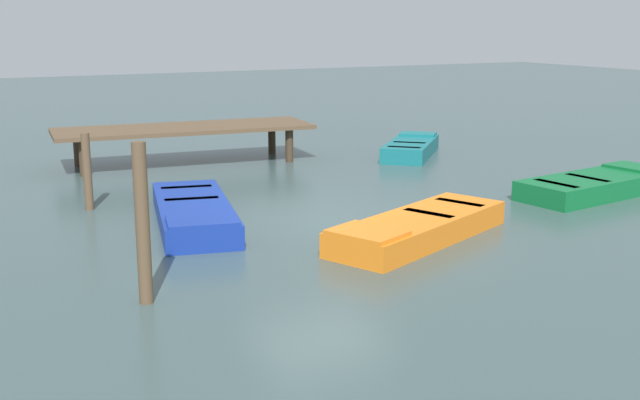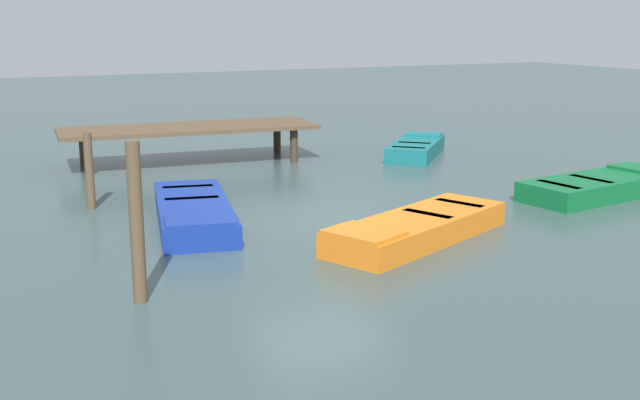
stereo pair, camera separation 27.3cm
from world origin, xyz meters
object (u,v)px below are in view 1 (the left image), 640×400
Objects in this scene: rowboat_teal at (411,148)px; rowboat_green at (596,185)px; dock_segment at (184,130)px; rowboat_blue at (194,212)px; mooring_piling_near_left at (87,172)px; mooring_piling_near_right at (143,224)px; rowboat_orange at (418,227)px.

rowboat_teal is 5.80m from rowboat_green.
dock_segment is 6.10m from rowboat_blue.
mooring_piling_near_right is at bearing -93.96° from mooring_piling_near_left.
rowboat_green is at bearing -43.31° from dock_segment.
rowboat_teal is (7.43, 4.24, 0.00)m from rowboat_blue.
mooring_piling_near_left is 0.71× the size of mooring_piling_near_right.
rowboat_green is (5.22, 1.16, 0.00)m from rowboat_orange.
rowboat_orange and rowboat_green have the same top height.
rowboat_orange is at bearing 60.71° from rowboat_blue.
rowboat_orange is 2.64× the size of mooring_piling_near_left.
rowboat_teal and rowboat_orange have the same top height.
mooring_piling_near_right is at bearing -12.99° from rowboat_orange.
rowboat_green is at bearing 169.31° from rowboat_orange.
rowboat_orange is 6.42m from mooring_piling_near_left.
rowboat_blue is at bearing -53.93° from mooring_piling_near_left.
mooring_piling_near_left reaches higher than rowboat_orange.
mooring_piling_near_left is at bearing 86.04° from mooring_piling_near_right.
rowboat_blue is at bearing -65.28° from rowboat_orange.
mooring_piling_near_left reaches higher than rowboat_green.
rowboat_blue and rowboat_orange have the same top height.
mooring_piling_near_left is (-4.40, 4.64, 0.52)m from rowboat_orange.
rowboat_teal is 1.37× the size of mooring_piling_near_right.
rowboat_blue and rowboat_teal have the same top height.
mooring_piling_near_right is (-1.81, -3.54, 0.83)m from rowboat_blue.
rowboat_blue is at bearing -101.12° from dock_segment.
rowboat_teal is 1.94× the size of mooring_piling_near_left.
rowboat_green is 2.54× the size of mooring_piling_near_left.
mooring_piling_near_left is at bearing 152.21° from rowboat_green.
dock_segment reaches higher than rowboat_orange.
mooring_piling_near_right is at bearing -14.34° from rowboat_blue.
rowboat_green is at bearing -129.06° from rowboat_teal.
rowboat_orange is 1.87× the size of mooring_piling_near_right.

